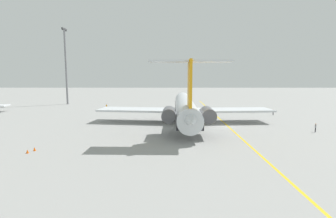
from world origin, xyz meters
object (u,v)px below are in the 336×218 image
at_px(safety_cone_nose, 34,149).
at_px(light_mast, 66,64).
at_px(ground_crew_near_tail, 273,111).
at_px(ground_crew_starboard, 316,127).
at_px(ground_crew_near_nose, 107,106).
at_px(safety_cone_tail, 27,151).
at_px(main_jetliner, 185,108).
at_px(ground_crew_portside, 254,109).
at_px(safety_cone_wingtip, 140,109).

xyz_separation_m(safety_cone_nose, light_mast, (63.84, 19.43, 15.18)).
height_order(ground_crew_near_tail, ground_crew_starboard, ground_crew_starboard).
distance_m(ground_crew_near_nose, safety_cone_tail, 49.05).
xyz_separation_m(ground_crew_near_nose, safety_cone_nose, (-47.82, -0.66, -0.81)).
height_order(main_jetliner, ground_crew_starboard, main_jetliner).
distance_m(ground_crew_portside, light_mast, 69.96).
relative_size(ground_crew_portside, light_mast, 0.06).
bearing_deg(ground_crew_portside, ground_crew_near_nose, 123.94).
bearing_deg(ground_crew_near_nose, light_mast, -124.32).
bearing_deg(ground_crew_near_nose, safety_cone_nose, 6.96).
bearing_deg(ground_crew_portside, light_mast, 113.37).
xyz_separation_m(safety_cone_tail, light_mast, (65.07, 19.04, 15.18)).
xyz_separation_m(safety_cone_wingtip, safety_cone_tail, (-48.98, 10.63, 0.00)).
height_order(ground_crew_portside, safety_cone_tail, ground_crew_portside).
bearing_deg(safety_cone_wingtip, ground_crew_near_tail, -107.63).
bearing_deg(safety_cone_tail, ground_crew_starboard, -73.57).
xyz_separation_m(main_jetliner, safety_cone_tail, (-23.76, 23.77, -3.41)).
distance_m(ground_crew_starboard, safety_cone_tail, 50.52).
bearing_deg(ground_crew_near_tail, safety_cone_tail, 140.28).
height_order(ground_crew_near_tail, safety_cone_wingtip, ground_crew_near_tail).
xyz_separation_m(ground_crew_portside, safety_cone_nose, (-39.93, 44.73, -0.85)).
bearing_deg(ground_crew_starboard, safety_cone_tail, -102.11).
bearing_deg(light_mast, ground_crew_near_tail, -112.56).
height_order(main_jetliner, ground_crew_near_nose, main_jetliner).
bearing_deg(main_jetliner, ground_crew_near_tail, -61.58).
relative_size(ground_crew_near_nose, ground_crew_near_tail, 1.04).
height_order(ground_crew_near_tail, ground_crew_portside, ground_crew_portside).
distance_m(ground_crew_portside, ground_crew_starboard, 27.07).
xyz_separation_m(ground_crew_near_nose, ground_crew_portside, (-7.90, -45.40, 0.04)).
height_order(safety_cone_wingtip, safety_cone_tail, same).
height_order(ground_crew_portside, safety_cone_nose, ground_crew_portside).
height_order(ground_crew_near_nose, light_mast, light_mast).
bearing_deg(main_jetliner, light_mast, 47.17).
distance_m(ground_crew_near_tail, safety_cone_nose, 60.25).
relative_size(safety_cone_tail, light_mast, 0.02).
relative_size(ground_crew_near_tail, ground_crew_starboard, 0.93).
relative_size(safety_cone_nose, safety_cone_wingtip, 1.00).
height_order(main_jetliner, light_mast, light_mast).
distance_m(ground_crew_near_tail, ground_crew_starboard, 22.50).
bearing_deg(light_mast, safety_cone_tail, -163.69).
xyz_separation_m(ground_crew_starboard, light_mast, (50.78, 67.49, 14.34)).
xyz_separation_m(ground_crew_starboard, safety_cone_nose, (-13.07, 48.06, -0.85)).
distance_m(main_jetliner, ground_crew_near_tail, 28.53).
height_order(main_jetliner, safety_cone_tail, main_jetliner).
bearing_deg(ground_crew_portside, safety_cone_tail, 176.17).
xyz_separation_m(main_jetliner, ground_crew_near_tail, (13.02, -25.25, -2.65)).
relative_size(ground_crew_starboard, safety_cone_tail, 3.22).
bearing_deg(safety_cone_tail, main_jetliner, -45.01).
height_order(ground_crew_starboard, safety_cone_tail, ground_crew_starboard).
xyz_separation_m(ground_crew_near_tail, safety_cone_wingtip, (12.20, 38.39, -0.77)).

